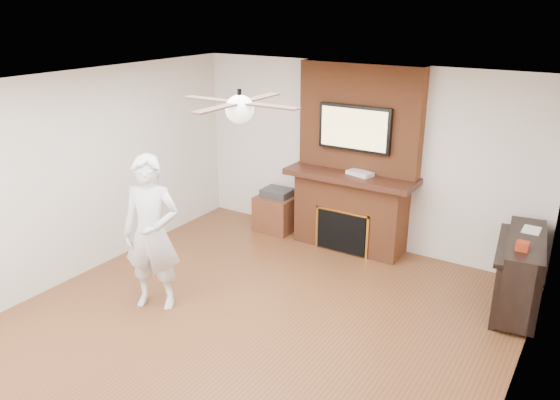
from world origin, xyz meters
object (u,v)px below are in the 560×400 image
Objects in this scene: person at (152,234)px; side_table at (277,211)px; fireplace at (354,178)px; piano at (521,271)px.

person is 2.74× the size of side_table.
fireplace is 3.93× the size of side_table.
fireplace is 1.43× the size of person.
piano is (2.29, -0.55, -0.54)m from fireplace.
side_table is (-0.03, 2.57, -0.58)m from person.
fireplace is 2.42m from piano.
fireplace is 1.87× the size of piano.
piano is (3.45, 2.09, -0.42)m from person.
person is (-1.16, -2.64, -0.12)m from fireplace.
piano is at bearing -13.43° from fireplace.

